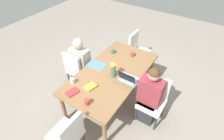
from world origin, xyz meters
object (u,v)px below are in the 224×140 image
Objects in this scene: person_near_left_near at (149,98)px; chair_head_right_left_far at (137,49)px; book_red_cover at (91,87)px; coffee_mug_near_left at (113,51)px; person_far_left_mid at (81,66)px; chair_head_left_right_near at (68,134)px; dining_table at (112,75)px; flower_vase at (113,70)px; coffee_mug_centre_right at (72,81)px; laptop_near_left_near at (128,78)px; chair_far_left_mid at (77,68)px; coffee_mug_near_right at (87,102)px; book_blue_cover at (72,92)px; chair_near_left_near at (154,98)px; coffee_mug_centre_left at (132,54)px.

person_near_left_near is 1.59m from chair_head_right_left_far.
coffee_mug_near_left is at bearing 25.05° from book_red_cover.
chair_head_left_right_near is (-1.31, -0.86, -0.03)m from person_far_left_mid.
dining_table is 0.55m from book_red_cover.
flower_vase is 1.52× the size of book_red_cover.
person_near_left_near is 1.33× the size of chair_head_left_right_near.
flower_vase is 2.94× the size of coffee_mug_centre_right.
laptop_near_left_near is at bearing 91.63° from person_near_left_near.
chair_far_left_mid is 8.83× the size of coffee_mug_near_right.
coffee_mug_near_left is at bearing 63.98° from person_near_left_near.
chair_head_left_right_near is at bearing -177.40° from dining_table.
person_near_left_near is at bearing -85.73° from flower_vase.
coffee_mug_near_left is at bearing 164.15° from chair_head_right_left_far.
coffee_mug_centre_right is 0.24m from book_blue_cover.
chair_near_left_near is 1.00× the size of chair_head_right_left_far.
person_near_left_near is at bearing -88.57° from chair_far_left_mid.
person_far_left_mid is (0.03, 1.60, 0.00)m from person_near_left_near.
coffee_mug_near_left is (1.82, 0.38, 0.29)m from chair_head_left_right_near.
chair_near_left_near is at bearing -88.57° from person_far_left_mid.
person_far_left_mid reaches higher than coffee_mug_near_left.
chair_head_left_right_near is at bearing 179.47° from coffee_mug_centre_left.
chair_head_left_right_near is 0.54m from coffee_mug_near_right.
chair_head_right_left_far is 10.39× the size of coffee_mug_centre_left.
laptop_near_left_near reaches higher than book_red_cover.
laptop_near_left_near is (-0.09, 0.50, 0.28)m from chair_near_left_near.
coffee_mug_near_left is at bearing -43.27° from person_far_left_mid.
person_near_left_near is 1.12m from coffee_mug_near_right.
dining_table is 2.21× the size of chair_near_left_near.
laptop_near_left_near is 0.98m from coffee_mug_centre_right.
coffee_mug_centre_left is at bearing -21.19° from coffee_mug_centre_right.
person_far_left_mid reaches higher than coffee_mug_centre_left.
person_near_left_near is 5.97× the size of book_red_cover.
dining_table is 0.81m from person_far_left_mid.
chair_head_left_right_near is 1.88m from coffee_mug_near_left.
chair_far_left_mid is at bearing 94.20° from dining_table.
laptop_near_left_near is (-0.05, -1.16, 0.26)m from person_far_left_mid.
book_blue_cover is (0.51, 0.33, 0.25)m from chair_head_left_right_near.
book_red_cover is (0.31, 0.17, -0.03)m from coffee_mug_near_right.
book_blue_cover is (-1.31, -0.05, -0.04)m from coffee_mug_near_left.
person_far_left_mid is 0.93m from book_red_cover.
book_blue_cover is at bearing 81.90° from coffee_mug_near_right.
chair_head_left_right_near is 10.39× the size of coffee_mug_centre_left.
chair_far_left_mid is 10.39× the size of coffee_mug_centre_left.
chair_head_left_right_near is at bearing 150.01° from person_near_left_near.
coffee_mug_centre_right is at bearing 116.96° from book_red_cover.
laptop_near_left_near reaches higher than dining_table.
coffee_mug_centre_right reaches higher than coffee_mug_near_right.
chair_head_left_right_near reaches higher than coffee_mug_centre_right.
chair_head_right_left_far reaches higher than coffee_mug_centre_right.
book_red_cover is at bearing 28.63° from coffee_mug_near_right.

